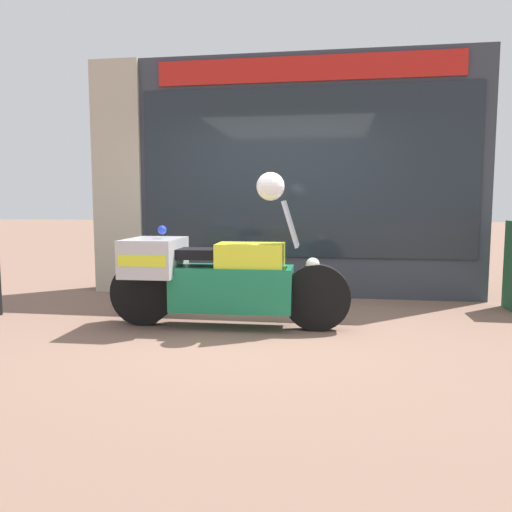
# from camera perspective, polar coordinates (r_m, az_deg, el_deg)

# --- Properties ---
(ground_plane) EXTENTS (60.00, 60.00, 0.00)m
(ground_plane) POSITION_cam_1_polar(r_m,az_deg,el_deg) (5.10, 0.77, -8.38)
(ground_plane) COLOR #7A5B4C
(shop_building) EXTENTS (5.34, 0.55, 3.23)m
(shop_building) POSITION_cam_1_polar(r_m,az_deg,el_deg) (6.97, 0.35, 8.97)
(shop_building) COLOR #333842
(shop_building) RESTS_ON ground
(window_display) EXTENTS (4.19, 0.30, 2.04)m
(window_display) POSITION_cam_1_polar(r_m,az_deg,el_deg) (6.97, 5.34, -0.43)
(window_display) COLOR slate
(window_display) RESTS_ON ground
(paramedic_motorcycle) EXTENTS (2.48, 0.75, 1.30)m
(paramedic_motorcycle) POSITION_cam_1_polar(r_m,az_deg,el_deg) (5.12, -5.17, -2.21)
(paramedic_motorcycle) COLOR black
(paramedic_motorcycle) RESTS_ON ground
(white_helmet) EXTENTS (0.28, 0.28, 0.28)m
(white_helmet) POSITION_cam_1_polar(r_m,az_deg,el_deg) (4.97, 1.67, 7.96)
(white_helmet) COLOR white
(white_helmet) RESTS_ON paramedic_motorcycle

